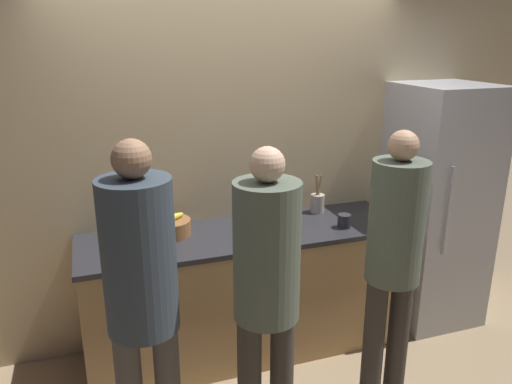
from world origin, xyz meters
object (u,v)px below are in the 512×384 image
Objects in this scene: person_center at (266,282)px; bottle_clear at (257,232)px; person_left at (142,288)px; refrigerator at (436,206)px; cup_white at (267,213)px; utensil_crock at (317,202)px; fruit_bowl at (171,227)px; cup_black at (344,221)px; person_right at (394,251)px.

person_center is 0.78m from bottle_clear.
person_left reaches higher than bottle_clear.
refrigerator is 24.57× the size of cup_white.
utensil_crock is at bearing 167.18° from refrigerator.
fruit_bowl is at bearing 72.86° from person_left.
bottle_clear is 0.66m from cup_black.
refrigerator is 6.91× the size of fruit_bowl.
person_right is at bearing 3.60° from person_left.
person_right is 22.60× the size of cup_white.
refrigerator is 1.35m from cup_white.
refrigerator is 1.05× the size of person_left.
cup_black is at bearing -83.42° from utensil_crock.
person_left is 6.60× the size of fruit_bowl.
cup_white is (-0.41, 0.00, -0.04)m from utensil_crock.
refrigerator reaches higher than cup_white.
bottle_clear is (0.52, -0.27, 0.00)m from fruit_bowl.
cup_black is (0.04, -0.35, -0.03)m from utensil_crock.
utensil_crock is (0.82, 1.11, -0.02)m from person_center.
person_center reaches higher than cup_black.
refrigerator reaches higher than utensil_crock.
cup_black is (0.86, 0.76, -0.05)m from person_center.
person_center is 1.06m from fruit_bowl.
person_center is at bearing -170.89° from person_right.
fruit_bowl is (0.30, 0.97, -0.09)m from person_left.
cup_white is 0.81× the size of cup_black.
refrigerator reaches higher than person_left.
refrigerator is at bearing -12.82° from utensil_crock.
utensil_crock is (-0.02, 0.98, -0.01)m from person_right.
refrigerator is at bearing -3.15° from fruit_bowl.
bottle_clear is at bearing -178.79° from cup_black.
person_center is 1.19m from cup_white.
bottle_clear is (-0.64, 0.61, -0.03)m from person_right.
refrigerator reaches higher than cup_black.
utensil_crock is at bearing 30.58° from bottle_clear.
fruit_bowl reaches higher than cup_black.
refrigerator is 1.09× the size of person_right.
person_right reaches higher than fruit_bowl.
person_left is at bearing -154.01° from cup_black.
utensil_crock is at bearing -0.34° from cup_white.
fruit_bowl is 0.92× the size of utensil_crock.
cup_white is at bearing 170.92° from refrigerator.
person_left reaches higher than person_center.
cup_black is (0.45, -0.35, 0.01)m from cup_white.
refrigerator is at bearing -9.08° from cup_white.
person_left is at bearing -176.40° from person_right.
person_right reaches higher than bottle_clear.
bottle_clear is (-1.54, -0.15, 0.04)m from refrigerator.
person_center is at bearing -126.36° from utensil_crock.
fruit_bowl is 2.86× the size of cup_black.
person_center is 18.16× the size of cup_black.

